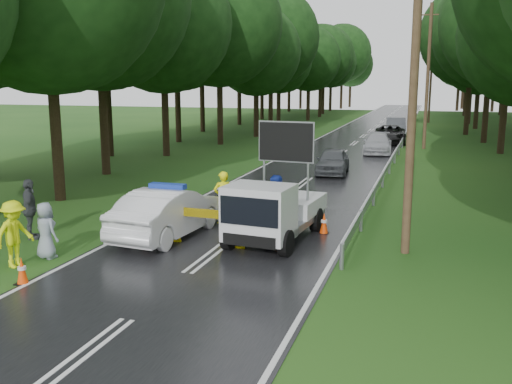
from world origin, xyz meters
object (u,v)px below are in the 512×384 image
at_px(barrier, 202,218).
at_px(civilian, 278,207).
at_px(police_sedan, 168,213).
at_px(queue_car_second, 378,144).
at_px(work_truck, 273,211).
at_px(queue_car_third, 390,134).
at_px(queue_car_first, 333,161).
at_px(queue_car_fourth, 396,127).
at_px(officer, 223,198).

relative_size(barrier, civilian, 1.35).
relative_size(police_sedan, queue_car_second, 1.08).
relative_size(work_truck, queue_car_third, 0.91).
bearing_deg(queue_car_first, barrier, -100.28).
bearing_deg(barrier, work_truck, 29.23).
bearing_deg(queue_car_second, queue_car_fourth, 84.50).
relative_size(police_sedan, queue_car_third, 0.95).
relative_size(police_sedan, work_truck, 1.05).
distance_m(police_sedan, officer, 2.35).
bearing_deg(work_truck, queue_car_first, 97.19).
height_order(police_sedan, civilian, civilian).
relative_size(police_sedan, queue_car_fourth, 1.03).
bearing_deg(barrier, queue_car_first, 86.43).
xyz_separation_m(barrier, civilian, (1.93, 1.44, 0.15)).
xyz_separation_m(work_truck, queue_car_fourth, (1.32, 35.67, -0.19)).
height_order(work_truck, civilian, work_truck).
xyz_separation_m(police_sedan, civilian, (3.28, 0.91, 0.21)).
xyz_separation_m(queue_car_third, queue_car_fourth, (0.00, 6.82, 0.07)).
distance_m(police_sedan, queue_car_fourth, 36.39).
height_order(queue_car_first, queue_car_second, queue_car_first).
xyz_separation_m(barrier, queue_car_second, (2.89, 23.55, -0.19)).
bearing_deg(queue_car_first, police_sedan, -106.04).
xyz_separation_m(police_sedan, officer, (1.02, 2.11, 0.13)).
xyz_separation_m(barrier, queue_car_third, (3.21, 29.81, -0.13)).
height_order(officer, queue_car_second, officer).
bearing_deg(officer, police_sedan, 24.78).
xyz_separation_m(work_truck, queue_car_first, (-0.43, 13.26, -0.29)).
bearing_deg(queue_car_first, queue_car_second, 76.93).
bearing_deg(work_truck, civilian, 92.00).
distance_m(work_truck, officer, 2.79).
bearing_deg(queue_car_second, officer, -102.80).
bearing_deg(queue_car_first, work_truck, -92.53).
distance_m(police_sedan, work_truck, 3.29).
height_order(queue_car_second, queue_car_third, queue_car_third).
bearing_deg(barrier, police_sedan, 161.05).
bearing_deg(queue_car_fourth, queue_car_second, -96.35).
distance_m(officer, queue_car_first, 11.73).
distance_m(police_sedan, queue_car_first, 13.98).
bearing_deg(officer, queue_car_fourth, -135.24).
distance_m(police_sedan, queue_car_second, 23.41).
height_order(police_sedan, queue_car_fourth, police_sedan).
xyz_separation_m(queue_car_first, queue_car_second, (1.42, 9.33, -0.02)).
bearing_deg(queue_car_third, queue_car_first, -100.50).
bearing_deg(queue_car_second, queue_car_first, -102.72).
bearing_deg(queue_car_first, queue_car_third, 79.19).
xyz_separation_m(police_sedan, queue_car_third, (4.57, 29.29, -0.07)).
distance_m(police_sedan, barrier, 1.46).
distance_m(queue_car_third, queue_car_fourth, 6.82).
relative_size(queue_car_first, queue_car_fourth, 0.84).
bearing_deg(officer, queue_car_third, -136.71).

